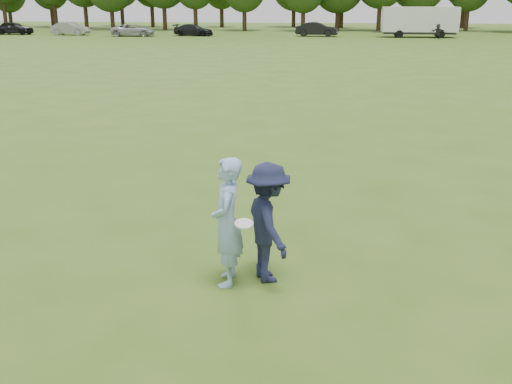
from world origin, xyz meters
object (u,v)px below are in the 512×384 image
(defender, at_px, (268,223))
(cargo_trailer, at_px, (420,21))
(car_d, at_px, (194,30))
(car_b, at_px, (70,29))
(car_f, at_px, (317,29))
(car_c, at_px, (133,30))
(player_far_d, at_px, (438,32))
(car_a, at_px, (14,28))
(thrower, at_px, (227,222))

(defender, height_order, cargo_trailer, cargo_trailer)
(car_d, height_order, cargo_trailer, cargo_trailer)
(car_b, xyz_separation_m, car_f, (28.44, 0.96, 0.05))
(car_c, distance_m, car_f, 20.61)
(player_far_d, xyz_separation_m, cargo_trailer, (-1.56, 2.92, 1.00))
(car_b, height_order, cargo_trailer, cargo_trailer)
(player_far_d, relative_size, car_b, 0.35)
(defender, relative_size, car_f, 0.39)
(car_a, distance_m, car_f, 35.46)
(defender, distance_m, car_d, 62.21)
(defender, relative_size, car_d, 0.41)
(defender, relative_size, car_a, 0.42)
(defender, bearing_deg, thrower, 83.53)
(car_d, bearing_deg, defender, -159.99)
(car_b, bearing_deg, thrower, -151.23)
(defender, height_order, car_c, defender)
(car_c, bearing_deg, cargo_trailer, -92.53)
(car_b, relative_size, cargo_trailer, 0.49)
(thrower, xyz_separation_m, player_far_d, (12.45, 58.19, -0.20))
(player_far_d, bearing_deg, car_c, 173.25)
(defender, relative_size, car_c, 0.38)
(defender, height_order, player_far_d, defender)
(thrower, bearing_deg, defender, 102.71)
(car_c, bearing_deg, car_f, -89.75)
(car_f, distance_m, cargo_trailer, 11.17)
(car_a, bearing_deg, cargo_trailer, -86.03)
(car_a, xyz_separation_m, car_f, (35.45, 0.69, 0.02))
(car_b, bearing_deg, car_a, 91.14)
(car_b, height_order, car_d, car_b)
(thrower, bearing_deg, car_f, 174.55)
(thrower, height_order, car_a, thrower)
(player_far_d, relative_size, car_a, 0.35)
(car_b, bearing_deg, defender, -150.71)
(cargo_trailer, bearing_deg, car_d, -178.94)
(defender, distance_m, player_far_d, 59.19)
(defender, xyz_separation_m, player_far_d, (11.86, 57.99, -0.14))
(thrower, bearing_deg, car_b, -160.30)
(thrower, relative_size, cargo_trailer, 0.22)
(car_c, bearing_deg, defender, -166.12)
(car_b, bearing_deg, car_c, -95.69)
(thrower, height_order, car_f, thrower)
(car_d, height_order, car_f, car_f)
(car_f, bearing_deg, defender, -174.34)
(car_a, bearing_deg, car_f, -85.35)
(car_d, xyz_separation_m, car_f, (13.89, 0.80, 0.12))
(car_b, bearing_deg, player_far_d, -89.79)
(defender, distance_m, car_c, 62.74)
(thrower, relative_size, defender, 1.06)
(car_b, distance_m, car_f, 28.45)
(defender, bearing_deg, cargo_trailer, -34.44)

